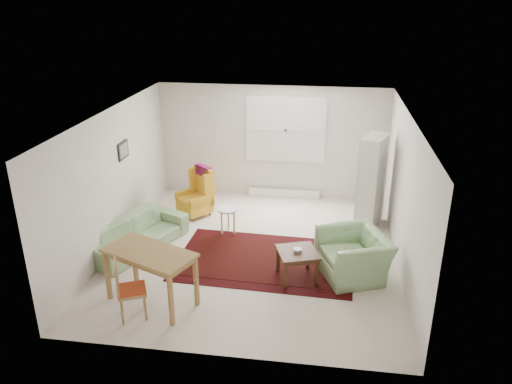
# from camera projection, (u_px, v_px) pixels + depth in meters

# --- Properties ---
(room) EXTENTS (5.04, 5.54, 2.51)m
(room) POSITION_uv_depth(u_px,v_px,m) (256.00, 183.00, 8.64)
(room) COLOR beige
(room) RESTS_ON ground
(rug) EXTENTS (3.09, 2.06, 0.03)m
(rug) POSITION_uv_depth(u_px,v_px,m) (265.00, 260.00, 8.65)
(rug) COLOR black
(rug) RESTS_ON ground
(sofa) EXTENTS (1.50, 2.13, 0.80)m
(sofa) POSITION_uv_depth(u_px,v_px,m) (137.00, 228.00, 8.92)
(sofa) COLOR #7FA56E
(sofa) RESTS_ON ground
(armchair) EXTENTS (1.31, 1.39, 0.87)m
(armchair) POSITION_uv_depth(u_px,v_px,m) (354.00, 251.00, 8.08)
(armchair) COLOR #7FA56E
(armchair) RESTS_ON ground
(wingback_chair) EXTENTS (0.86, 0.86, 1.03)m
(wingback_chair) POSITION_uv_depth(u_px,v_px,m) (194.00, 192.00, 10.22)
(wingback_chair) COLOR gold
(wingback_chair) RESTS_ON ground
(coffee_table) EXTENTS (0.78, 0.78, 0.50)m
(coffee_table) POSITION_uv_depth(u_px,v_px,m) (297.00, 265.00, 8.04)
(coffee_table) COLOR #3F2313
(coffee_table) RESTS_ON ground
(stool) EXTENTS (0.50, 0.50, 0.52)m
(stool) POSITION_uv_depth(u_px,v_px,m) (228.00, 221.00, 9.56)
(stool) COLOR white
(stool) RESTS_ON ground
(cabinet) EXTENTS (0.61, 0.82, 1.82)m
(cabinet) POSITION_uv_depth(u_px,v_px,m) (372.00, 182.00, 9.67)
(cabinet) COLOR silver
(cabinet) RESTS_ON ground
(desk) EXTENTS (1.50, 1.16, 0.85)m
(desk) POSITION_uv_depth(u_px,v_px,m) (151.00, 277.00, 7.36)
(desk) COLOR olive
(desk) RESTS_ON ground
(desk_chair) EXTENTS (0.52, 0.52, 0.91)m
(desk_chair) POSITION_uv_depth(u_px,v_px,m) (132.00, 289.00, 7.02)
(desk_chair) COLOR olive
(desk_chair) RESTS_ON ground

